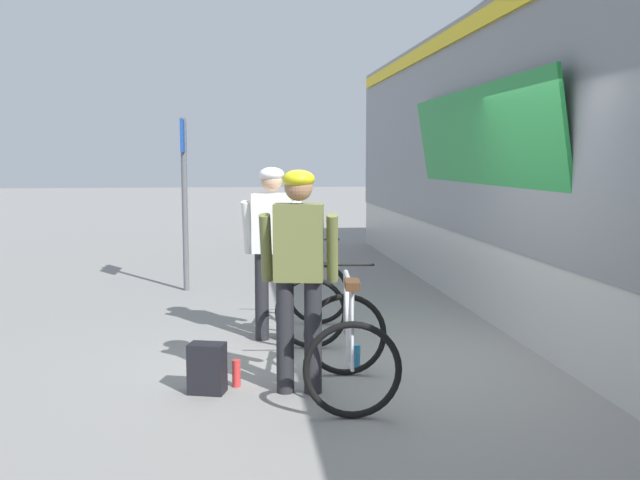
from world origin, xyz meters
The scene contains 9 objects.
ground_plane centered at (0.00, 0.00, 0.00)m, with size 80.00×80.00×0.00m, color gray.
cyclist_near_in_olive centered at (-0.96, -0.79, 1.05)m, with size 0.64×0.37×1.76m.
cyclist_far_in_white centered at (-1.08, 0.89, 1.05)m, with size 0.65×0.39×1.76m.
bicycle_near_silver centered at (-0.58, -0.91, 0.40)m, with size 0.82×1.14×0.99m.
bicycle_far_black centered at (-0.64, 1.00, 0.40)m, with size 0.89×1.18×0.99m.
backpack_on_platform centered at (-1.68, -0.72, 0.20)m, with size 0.28×0.18×0.40m, color black.
water_bottle_near_the_bikes centered at (-0.40, -0.21, 0.11)m, with size 0.07×0.07×0.22m, color #338CCC.
water_bottle_by_the_backpack centered at (-1.45, -0.59, 0.11)m, with size 0.07×0.07×0.22m, color red.
platform_sign_post centered at (-2.15, 3.77, 1.62)m, with size 0.08×0.70×2.40m.
Camera 1 is at (-1.44, -6.25, 1.85)m, focal length 39.95 mm.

